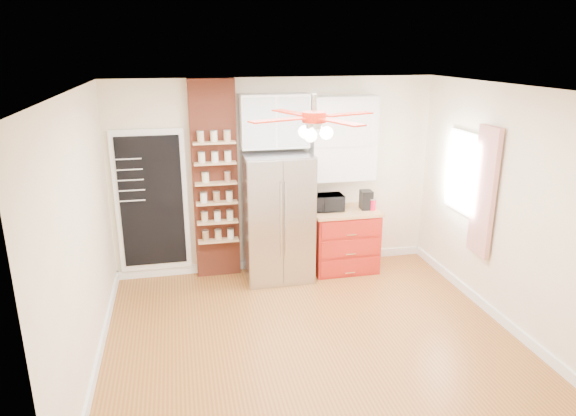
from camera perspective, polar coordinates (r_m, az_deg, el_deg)
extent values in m
plane|color=#976026|center=(5.88, 2.55, -14.11)|extent=(4.50, 4.50, 0.00)
plane|color=white|center=(5.03, 2.98, 13.12)|extent=(4.50, 4.50, 0.00)
cube|color=#FBEFC9|center=(7.17, -1.37, 3.52)|extent=(4.50, 0.02, 2.70)
cube|color=#FBEFC9|center=(3.57, 11.19, -11.87)|extent=(4.50, 0.02, 2.70)
cube|color=#FBEFC9|center=(5.22, -21.90, -3.19)|extent=(0.02, 4.00, 2.70)
cube|color=#FBEFC9|center=(6.25, 23.10, -0.03)|extent=(0.02, 4.00, 2.70)
cube|color=white|center=(7.10, -14.90, 0.69)|extent=(0.95, 0.04, 1.95)
cube|color=black|center=(7.08, -14.91, 0.63)|extent=(0.82, 0.02, 1.78)
cube|color=brown|center=(6.99, -8.11, 2.98)|extent=(0.60, 0.16, 2.70)
cube|color=#AEAEB3|center=(6.95, -1.16, -1.02)|extent=(0.90, 0.70, 1.75)
cube|color=white|center=(6.84, -1.55, 9.67)|extent=(0.90, 0.35, 0.70)
cube|color=#A41C13|center=(7.38, 6.21, -3.66)|extent=(0.90, 0.60, 0.86)
cube|color=tan|center=(7.23, 6.32, -0.34)|extent=(0.94, 0.64, 0.04)
cube|color=white|center=(7.15, 6.16, 7.68)|extent=(0.90, 0.30, 1.15)
cube|color=white|center=(6.91, 18.97, 3.74)|extent=(0.04, 0.75, 1.05)
cube|color=#B22617|center=(6.46, 20.96, 1.69)|extent=(0.06, 0.40, 1.55)
cylinder|color=silver|center=(5.04, 2.95, 11.42)|extent=(0.05, 0.05, 0.20)
cylinder|color=#9A1A09|center=(5.05, 2.93, 10.06)|extent=(0.24, 0.24, 0.10)
sphere|color=white|center=(5.08, 2.90, 8.27)|extent=(0.13, 0.13, 0.13)
imported|color=black|center=(7.15, 4.48, 0.61)|extent=(0.41, 0.28, 0.23)
cube|color=black|center=(7.26, 8.67, 0.90)|extent=(0.17, 0.19, 0.27)
cylinder|color=red|center=(7.25, 9.32, 0.37)|extent=(0.11, 0.11, 0.15)
cylinder|color=#B0091B|center=(7.31, 8.79, 0.52)|extent=(0.13, 0.13, 0.14)
cylinder|color=beige|center=(6.85, -9.17, 3.37)|extent=(0.12, 0.12, 0.13)
cylinder|color=#9B694F|center=(6.86, -6.75, 3.46)|extent=(0.10, 0.10, 0.12)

